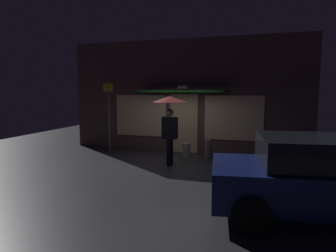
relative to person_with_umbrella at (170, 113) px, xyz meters
The scene contains 7 objects.
ground_plane 1.65m from the person_with_umbrella, 137.65° to the right, with size 18.00×18.00×0.00m, color #2D2D33.
building_facade 2.28m from the person_with_umbrella, 92.92° to the left, with size 9.11×1.00×4.22m.
person_with_umbrella is the anchor object (origin of this frame).
parked_car 4.83m from the person_with_umbrella, 36.81° to the right, with size 4.17×2.46×1.49m.
street_sign_post 3.13m from the person_with_umbrella, 154.85° to the left, with size 0.40×0.07×2.68m.
sidewalk_bollard 1.91m from the person_with_umbrella, 80.96° to the left, with size 0.28×0.28×0.49m, color #9E998E.
sidewalk_bollard_2 1.99m from the person_with_umbrella, 47.85° to the left, with size 0.23×0.23×0.68m, color slate.
Camera 1 is at (2.83, -8.58, 2.32)m, focal length 31.84 mm.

